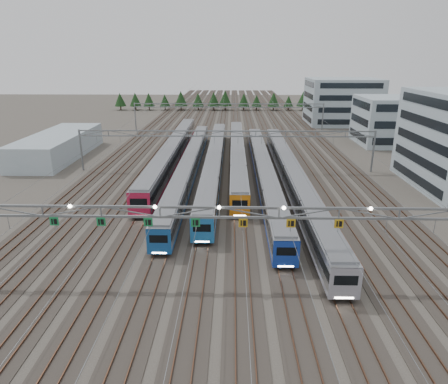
{
  "coord_description": "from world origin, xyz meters",
  "views": [
    {
      "loc": [
        1.18,
        -34.79,
        21.24
      ],
      "look_at": [
        0.08,
        17.03,
        3.5
      ],
      "focal_mm": 32.0,
      "sensor_mm": 36.0,
      "label": 1
    }
  ],
  "objects_px": {
    "train_e": "(263,170)",
    "train_f": "(292,175)",
    "train_c": "(214,160)",
    "west_shed": "(58,145)",
    "gantry_near": "(219,215)",
    "depot_bldg_north": "(342,101)",
    "train_b": "(190,164)",
    "train_a": "(173,151)",
    "gantry_mid": "(226,138)",
    "depot_bldg_mid": "(387,121)",
    "train_d": "(237,154)",
    "gantry_far": "(229,109)"
  },
  "relations": [
    {
      "from": "west_shed",
      "to": "train_f",
      "type": "bearing_deg",
      "value": -22.98
    },
    {
      "from": "gantry_far",
      "to": "west_shed",
      "type": "distance_m",
      "value": 50.68
    },
    {
      "from": "train_a",
      "to": "west_shed",
      "type": "distance_m",
      "value": 26.19
    },
    {
      "from": "train_a",
      "to": "gantry_near",
      "type": "xyz_separation_m",
      "value": [
        11.2,
        -46.73,
        4.78
      ]
    },
    {
      "from": "train_c",
      "to": "west_shed",
      "type": "relative_size",
      "value": 2.2
    },
    {
      "from": "gantry_far",
      "to": "train_f",
      "type": "bearing_deg",
      "value": -78.4
    },
    {
      "from": "gantry_near",
      "to": "depot_bldg_mid",
      "type": "xyz_separation_m",
      "value": [
        40.12,
        66.6,
        -1.28
      ]
    },
    {
      "from": "depot_bldg_mid",
      "to": "gantry_near",
      "type": "bearing_deg",
      "value": -121.06
    },
    {
      "from": "train_a",
      "to": "gantry_mid",
      "type": "distance_m",
      "value": 13.67
    },
    {
      "from": "train_f",
      "to": "depot_bldg_north",
      "type": "relative_size",
      "value": 3.11
    },
    {
      "from": "depot_bldg_mid",
      "to": "train_f",
      "type": "bearing_deg",
      "value": -128.46
    },
    {
      "from": "gantry_near",
      "to": "gantry_far",
      "type": "relative_size",
      "value": 1.0
    },
    {
      "from": "train_b",
      "to": "train_e",
      "type": "distance_m",
      "value": 13.93
    },
    {
      "from": "train_d",
      "to": "train_b",
      "type": "bearing_deg",
      "value": -136.11
    },
    {
      "from": "gantry_near",
      "to": "train_f",
      "type": "bearing_deg",
      "value": 69.56
    },
    {
      "from": "train_e",
      "to": "train_f",
      "type": "relative_size",
      "value": 0.94
    },
    {
      "from": "train_d",
      "to": "train_e",
      "type": "height_order",
      "value": "train_d"
    },
    {
      "from": "train_b",
      "to": "train_f",
      "type": "relative_size",
      "value": 0.96
    },
    {
      "from": "train_e",
      "to": "train_f",
      "type": "distance_m",
      "value": 5.65
    },
    {
      "from": "train_d",
      "to": "gantry_near",
      "type": "xyz_separation_m",
      "value": [
        -2.3,
        -45.81,
        5.0
      ]
    },
    {
      "from": "train_c",
      "to": "gantry_mid",
      "type": "distance_m",
      "value": 4.85
    },
    {
      "from": "train_e",
      "to": "depot_bldg_north",
      "type": "height_order",
      "value": "depot_bldg_north"
    },
    {
      "from": "gantry_far",
      "to": "depot_bldg_north",
      "type": "distance_m",
      "value": 38.79
    },
    {
      "from": "train_b",
      "to": "gantry_mid",
      "type": "relative_size",
      "value": 1.17
    },
    {
      "from": "gantry_mid",
      "to": "west_shed",
      "type": "relative_size",
      "value": 1.88
    },
    {
      "from": "west_shed",
      "to": "train_a",
      "type": "bearing_deg",
      "value": -9.01
    },
    {
      "from": "gantry_mid",
      "to": "depot_bldg_mid",
      "type": "bearing_deg",
      "value": 33.46
    },
    {
      "from": "train_e",
      "to": "gantry_far",
      "type": "relative_size",
      "value": 1.14
    },
    {
      "from": "train_b",
      "to": "train_f",
      "type": "xyz_separation_m",
      "value": [
        18.0,
        -6.84,
        0.1
      ]
    },
    {
      "from": "train_a",
      "to": "train_b",
      "type": "relative_size",
      "value": 0.97
    },
    {
      "from": "train_b",
      "to": "train_d",
      "type": "distance_m",
      "value": 12.49
    },
    {
      "from": "gantry_mid",
      "to": "depot_bldg_mid",
      "type": "height_order",
      "value": "depot_bldg_mid"
    },
    {
      "from": "train_d",
      "to": "gantry_mid",
      "type": "relative_size",
      "value": 1.08
    },
    {
      "from": "train_a",
      "to": "train_e",
      "type": "height_order",
      "value": "train_a"
    },
    {
      "from": "train_e",
      "to": "train_d",
      "type": "bearing_deg",
      "value": 110.42
    },
    {
      "from": "train_c",
      "to": "gantry_far",
      "type": "bearing_deg",
      "value": 87.14
    },
    {
      "from": "train_c",
      "to": "train_d",
      "type": "xyz_separation_m",
      "value": [
        4.5,
        5.71,
        0.0
      ]
    },
    {
      "from": "train_c",
      "to": "gantry_mid",
      "type": "height_order",
      "value": "gantry_mid"
    },
    {
      "from": "train_a",
      "to": "train_d",
      "type": "height_order",
      "value": "train_a"
    },
    {
      "from": "depot_bldg_north",
      "to": "west_shed",
      "type": "distance_m",
      "value": 87.55
    },
    {
      "from": "gantry_near",
      "to": "west_shed",
      "type": "relative_size",
      "value": 1.88
    },
    {
      "from": "train_a",
      "to": "depot_bldg_mid",
      "type": "bearing_deg",
      "value": 21.17
    },
    {
      "from": "train_f",
      "to": "gantry_near",
      "type": "xyz_separation_m",
      "value": [
        -11.3,
        -30.32,
        4.96
      ]
    },
    {
      "from": "gantry_mid",
      "to": "gantry_far",
      "type": "xyz_separation_m",
      "value": [
        0.0,
        45.0,
        0.0
      ]
    },
    {
      "from": "train_a",
      "to": "west_shed",
      "type": "height_order",
      "value": "west_shed"
    },
    {
      "from": "gantry_near",
      "to": "depot_bldg_north",
      "type": "height_order",
      "value": "depot_bldg_north"
    },
    {
      "from": "train_b",
      "to": "gantry_far",
      "type": "bearing_deg",
      "value": 81.99
    },
    {
      "from": "train_a",
      "to": "train_f",
      "type": "height_order",
      "value": "train_a"
    },
    {
      "from": "train_d",
      "to": "gantry_far",
      "type": "xyz_separation_m",
      "value": [
        -2.25,
        39.31,
        4.3
      ]
    },
    {
      "from": "train_c",
      "to": "gantry_mid",
      "type": "relative_size",
      "value": 1.17
    }
  ]
}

